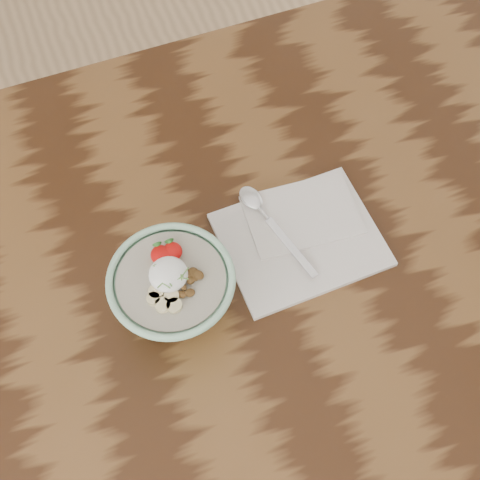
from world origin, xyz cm
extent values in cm
cube|color=#331B0C|center=(0.00, 0.00, 73.00)|extent=(160.00, 90.00, 4.00)
cylinder|color=#4C2D19|center=(72.00, 37.00, 35.50)|extent=(7.00, 7.00, 71.00)
cylinder|color=#95C9A7|center=(-11.73, -6.12, 75.56)|extent=(7.78, 7.78, 1.11)
torus|color=#95C9A7|center=(-11.73, -6.12, 84.63)|extent=(17.70, 17.70, 1.02)
cylinder|color=#A8A08B|center=(-11.73, -6.12, 84.08)|extent=(15.01, 15.01, 0.93)
ellipsoid|color=white|center=(-11.85, -5.73, 85.57)|extent=(5.33, 5.33, 2.93)
ellipsoid|color=#B30A08|center=(-11.88, -2.47, 85.32)|extent=(2.85, 3.13, 1.56)
cone|color=#286623|center=(-11.88, -1.19, 85.62)|extent=(1.40, 1.03, 1.52)
ellipsoid|color=#B30A08|center=(-10.18, -2.44, 85.27)|extent=(2.63, 2.90, 1.45)
cone|color=#286623|center=(-10.18, -1.25, 85.57)|extent=(1.40, 1.03, 1.52)
cylinder|color=beige|center=(-12.49, -10.05, 84.94)|extent=(2.10, 2.10, 0.70)
cylinder|color=beige|center=(-14.76, -8.17, 84.94)|extent=(1.85, 1.85, 0.70)
cylinder|color=beige|center=(-14.16, -7.33, 84.94)|extent=(2.07, 2.07, 0.70)
cylinder|color=beige|center=(-13.89, -9.47, 84.94)|extent=(2.11, 2.11, 0.70)
cylinder|color=beige|center=(-12.42, -8.70, 84.94)|extent=(2.04, 2.04, 0.70)
ellipsoid|color=brown|center=(-8.09, -7.02, 85.14)|extent=(2.08, 2.17, 0.94)
ellipsoid|color=brown|center=(-9.24, -7.38, 84.99)|extent=(1.65, 1.58, 0.97)
ellipsoid|color=brown|center=(-8.44, -7.17, 84.94)|extent=(1.41, 1.46, 0.64)
ellipsoid|color=brown|center=(-10.49, -7.95, 84.95)|extent=(0.82, 1.16, 0.65)
ellipsoid|color=brown|center=(-11.01, -8.90, 84.95)|extent=(1.46, 1.51, 0.64)
ellipsoid|color=brown|center=(-9.57, -6.33, 85.16)|extent=(2.27, 2.15, 0.97)
ellipsoid|color=brown|center=(-8.62, -6.47, 85.11)|extent=(1.92, 1.96, 0.94)
ellipsoid|color=brown|center=(-9.95, -9.09, 85.02)|extent=(1.43, 1.29, 0.84)
cylinder|color=#558538|center=(-12.65, -7.71, 86.54)|extent=(0.86, 1.16, 0.22)
cylinder|color=#558538|center=(-10.59, -6.84, 86.54)|extent=(1.10, 0.51, 0.22)
cylinder|color=#558538|center=(-10.13, -7.52, 86.54)|extent=(1.09, 0.76, 0.22)
cylinder|color=#558538|center=(-13.12, -7.21, 86.54)|extent=(1.55, 0.90, 0.24)
cylinder|color=#558538|center=(-10.89, -7.34, 86.54)|extent=(1.61, 0.52, 0.24)
cylinder|color=#558538|center=(-12.59, -4.31, 86.54)|extent=(1.30, 0.34, 0.22)
cylinder|color=#558538|center=(-10.43, -7.04, 86.54)|extent=(0.36, 1.32, 0.23)
cylinder|color=#558538|center=(-12.41, -5.86, 86.54)|extent=(1.44, 0.93, 0.23)
cylinder|color=#558538|center=(-12.18, -7.27, 86.54)|extent=(0.50, 1.62, 0.24)
cylinder|color=#558538|center=(-12.98, -4.68, 86.54)|extent=(1.05, 1.01, 0.22)
cylinder|color=#558538|center=(-13.07, -5.68, 86.54)|extent=(1.05, 0.60, 0.22)
cylinder|color=#558538|center=(-13.29, -5.93, 86.54)|extent=(0.67, 1.01, 0.22)
cylinder|color=#558538|center=(-12.39, -5.54, 86.54)|extent=(1.05, 0.85, 0.22)
cylinder|color=#558538|center=(-9.73, -6.70, 86.54)|extent=(1.41, 1.13, 0.24)
cube|color=silver|center=(9.80, -2.36, 75.46)|extent=(24.23, 19.78, 0.91)
cube|color=silver|center=(11.62, 1.29, 76.19)|extent=(18.22, 13.19, 0.55)
cube|color=silver|center=(7.61, -3.66, 76.64)|extent=(4.02, 12.00, 0.37)
cylinder|color=silver|center=(5.78, 3.73, 76.83)|extent=(1.47, 3.23, 0.74)
ellipsoid|color=silver|center=(5.06, 6.66, 76.96)|extent=(4.28, 5.45, 1.00)
camera|label=1|loc=(-16.71, -45.55, 166.46)|focal=50.00mm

